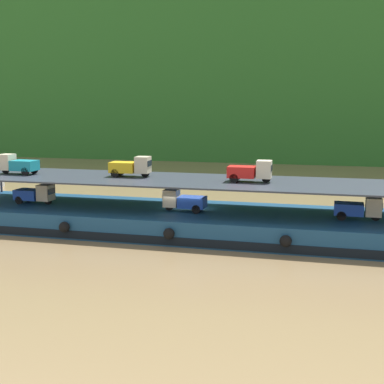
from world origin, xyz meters
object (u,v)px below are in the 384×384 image
Objects in this scene: mini_truck_lower_aft at (184,201)px; mini_truck_upper_stern at (17,164)px; cargo_barge at (186,221)px; mini_truck_upper_mid at (131,167)px; mini_truck_upper_fore at (251,171)px; mini_truck_lower_mid at (359,208)px; mini_truck_lower_stern at (35,194)px.

mini_truck_lower_aft is 1.00× the size of mini_truck_upper_stern.
mini_truck_lower_aft is (-0.01, -0.45, 1.44)m from cargo_barge.
mini_truck_upper_mid is 1.01× the size of mini_truck_upper_fore.
mini_truck_lower_mid is 22.93m from mini_truck_upper_stern.
mini_truck_lower_mid is at bearing 0.03° from mini_truck_upper_stern.
mini_truck_lower_aft is at bearing -174.37° from mini_truck_upper_fore.
mini_truck_lower_aft is 1.00× the size of mini_truck_upper_mid.
mini_truck_lower_stern is at bearing -9.15° from mini_truck_upper_stern.
cargo_barge is at bearing 2.65° from mini_truck_lower_stern.
mini_truck_lower_stern is (-10.69, -0.49, 1.44)m from cargo_barge.
mini_truck_upper_fore is (8.13, -0.48, 0.00)m from mini_truck_upper_mid.
cargo_barge is 12.18× the size of mini_truck_lower_aft.
mini_truck_upper_mid is 8.15m from mini_truck_upper_fore.
mini_truck_upper_stern reaches higher than mini_truck_lower_stern.
cargo_barge is at bearing -6.51° from mini_truck_upper_mid.
mini_truck_upper_fore is at bearing 1.77° from mini_truck_lower_stern.
mini_truck_upper_mid is at bearing 7.95° from mini_truck_lower_stern.
mini_truck_upper_mid reaches higher than mini_truck_lower_stern.
mini_truck_lower_mid is at bearing 0.64° from mini_truck_lower_stern.
cargo_barge is at bearing 179.52° from mini_truck_upper_fore.
mini_truck_upper_fore reaches higher than mini_truck_lower_mid.
mini_truck_lower_mid is at bearing 1.04° from mini_truck_lower_aft.
mini_truck_upper_mid is at bearing 177.25° from mini_truck_lower_mid.
mini_truck_upper_mid is (6.76, 0.94, 2.00)m from mini_truck_lower_stern.
mini_truck_upper_fore is at bearing 0.81° from mini_truck_upper_stern.
mini_truck_upper_fore is (4.21, 0.42, 2.00)m from mini_truck_lower_aft.
mini_truck_lower_stern and mini_truck_lower_aft have the same top height.
mini_truck_lower_aft is 4.49m from mini_truck_upper_mid.
mini_truck_upper_stern is 1.00× the size of mini_truck_upper_mid.
mini_truck_lower_stern is 1.01× the size of mini_truck_upper_stern.
mini_truck_upper_mid and mini_truck_upper_fore have the same top height.
mini_truck_lower_mid is (10.73, -0.26, 1.44)m from cargo_barge.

